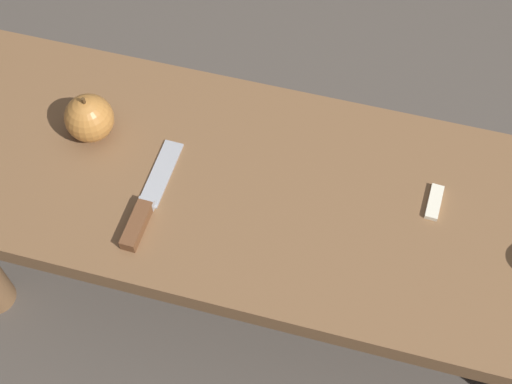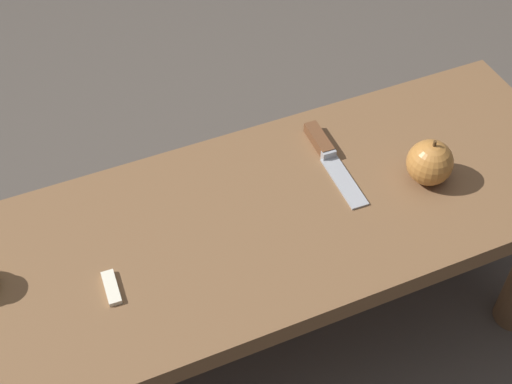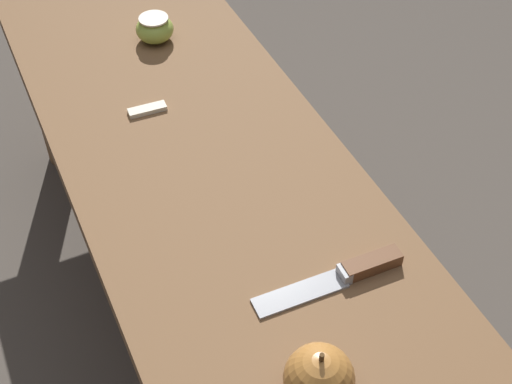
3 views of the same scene
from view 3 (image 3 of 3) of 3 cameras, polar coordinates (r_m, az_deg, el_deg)
name	(u,v)px [view 3 (image 3 of 3)]	position (r m, az deg, el deg)	size (l,w,h in m)	color
ground_plane	(224,331)	(1.39, -2.56, -11.07)	(8.00, 8.00, 0.00)	#4C443D
wooden_bench	(217,213)	(1.12, -3.11, -1.69)	(1.34, 0.42, 0.42)	brown
knife	(350,272)	(0.94, 7.57, -6.40)	(0.04, 0.21, 0.02)	#9EA0A5
apple_whole	(319,379)	(0.81, 5.06, -14.66)	(0.08, 0.08, 0.09)	#B27233
apple_cut	(155,29)	(1.34, -8.11, 12.81)	(0.07, 0.07, 0.05)	#9EB747
apple_slice_near_knife	(147,110)	(1.19, -8.69, 6.54)	(0.02, 0.06, 0.01)	silver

